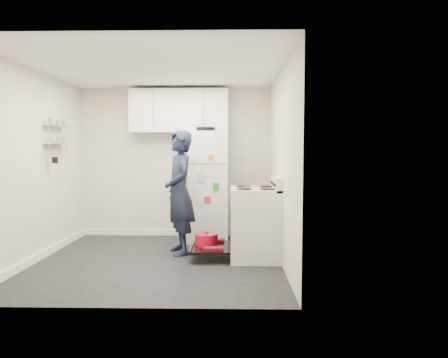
{
  "coord_description": "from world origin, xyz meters",
  "views": [
    {
      "loc": [
        0.97,
        -5.16,
        1.44
      ],
      "look_at": [
        0.85,
        0.47,
        1.05
      ],
      "focal_mm": 32.0,
      "sensor_mm": 36.0,
      "label": 1
    }
  ],
  "objects_px": {
    "electric_range": "(254,224)",
    "refrigerator": "(206,186)",
    "person": "(179,192)",
    "open_oven_door": "(208,243)"
  },
  "relations": [
    {
      "from": "electric_range",
      "to": "refrigerator",
      "type": "relative_size",
      "value": 0.6
    },
    {
      "from": "open_oven_door",
      "to": "refrigerator",
      "type": "xyz_separation_m",
      "value": [
        -0.11,
        1.08,
        0.69
      ]
    },
    {
      "from": "refrigerator",
      "to": "electric_range",
      "type": "bearing_deg",
      "value": -56.64
    },
    {
      "from": "refrigerator",
      "to": "person",
      "type": "distance_m",
      "value": 0.92
    },
    {
      "from": "person",
      "to": "open_oven_door",
      "type": "bearing_deg",
      "value": 42.51
    },
    {
      "from": "electric_range",
      "to": "person",
      "type": "distance_m",
      "value": 1.13
    },
    {
      "from": "open_oven_door",
      "to": "refrigerator",
      "type": "distance_m",
      "value": 1.28
    },
    {
      "from": "electric_range",
      "to": "refrigerator",
      "type": "height_order",
      "value": "refrigerator"
    },
    {
      "from": "electric_range",
      "to": "person",
      "type": "height_order",
      "value": "person"
    },
    {
      "from": "person",
      "to": "refrigerator",
      "type": "bearing_deg",
      "value": 140.16
    }
  ]
}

